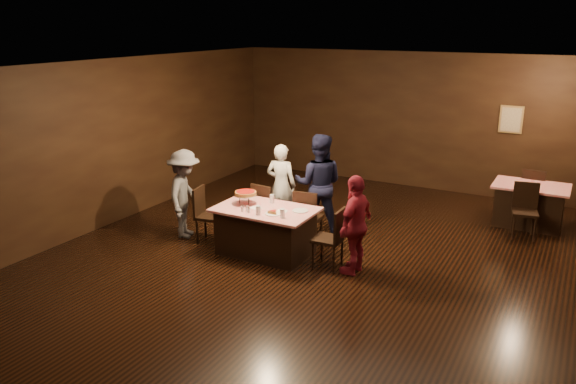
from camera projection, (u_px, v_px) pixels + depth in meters
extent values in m
plane|color=black|center=(305.00, 263.00, 8.78)|extent=(10.00, 10.00, 0.00)
cube|color=silver|center=(307.00, 68.00, 7.90)|extent=(8.00, 10.00, 0.04)
cube|color=black|center=(406.00, 120.00, 12.54)|extent=(8.00, 0.04, 3.00)
cube|color=black|center=(1.00, 323.00, 4.13)|extent=(8.00, 0.04, 3.00)
cube|color=black|center=(109.00, 144.00, 10.16)|extent=(0.04, 10.00, 3.00)
cube|color=tan|center=(511.00, 119.00, 11.46)|extent=(0.46, 0.03, 0.56)
cube|color=beige|center=(511.00, 120.00, 11.44)|extent=(0.38, 0.01, 0.48)
cube|color=#B30B12|center=(266.00, 231.00, 9.04)|extent=(1.60, 1.00, 0.77)
cube|color=red|center=(529.00, 205.00, 10.31)|extent=(1.30, 0.90, 0.77)
cube|color=black|center=(268.00, 209.00, 9.83)|extent=(0.46, 0.46, 0.95)
cube|color=black|center=(309.00, 216.00, 9.47)|extent=(0.47, 0.47, 0.95)
cube|color=black|center=(210.00, 215.00, 9.52)|extent=(0.50, 0.50, 0.95)
cube|color=black|center=(328.00, 238.00, 8.52)|extent=(0.43, 0.43, 0.95)
cube|color=black|center=(525.00, 211.00, 9.70)|extent=(0.49, 0.49, 0.95)
cube|color=black|center=(533.00, 192.00, 10.79)|extent=(0.45, 0.45, 0.95)
imported|color=white|center=(281.00, 185.00, 10.21)|extent=(0.61, 0.44, 1.53)
imported|color=black|center=(319.00, 184.00, 9.83)|extent=(1.04, 0.91, 1.78)
imported|color=#59585D|center=(185.00, 194.00, 9.67)|extent=(0.89, 1.14, 1.55)
imported|color=maroon|center=(356.00, 225.00, 8.26)|extent=(0.44, 0.91, 1.51)
cylinder|color=black|center=(249.00, 198.00, 9.22)|extent=(0.01, 0.01, 0.15)
cylinder|color=black|center=(240.00, 200.00, 9.13)|extent=(0.01, 0.01, 0.15)
cylinder|color=black|center=(249.00, 201.00, 9.05)|extent=(0.01, 0.01, 0.15)
cylinder|color=silver|center=(246.00, 195.00, 9.11)|extent=(0.38, 0.38, 0.01)
cylinder|color=#B27233|center=(246.00, 193.00, 9.10)|extent=(0.35, 0.35, 0.05)
cylinder|color=#A5140C|center=(246.00, 191.00, 9.09)|extent=(0.30, 0.30, 0.01)
cylinder|color=white|center=(273.00, 214.00, 8.66)|extent=(0.25, 0.25, 0.01)
cylinder|color=#B27233|center=(273.00, 212.00, 8.66)|extent=(0.18, 0.18, 0.04)
cylinder|color=#A5140C|center=(273.00, 211.00, 8.65)|extent=(0.14, 0.14, 0.01)
cylinder|color=white|center=(300.00, 211.00, 8.80)|extent=(0.25, 0.25, 0.01)
cylinder|color=silver|center=(258.00, 210.00, 8.64)|extent=(0.08, 0.08, 0.14)
cylinder|color=silver|center=(282.00, 213.00, 8.50)|extent=(0.08, 0.08, 0.14)
cylinder|color=silver|center=(272.00, 199.00, 9.19)|extent=(0.08, 0.08, 0.14)
cylinder|color=silver|center=(247.00, 209.00, 8.79)|extent=(0.04, 0.04, 0.08)
cylinder|color=silver|center=(247.00, 206.00, 8.78)|extent=(0.05, 0.05, 0.02)
cylinder|color=silver|center=(249.00, 210.00, 8.72)|extent=(0.04, 0.04, 0.08)
cylinder|color=silver|center=(249.00, 208.00, 8.71)|extent=(0.05, 0.05, 0.02)
cylinder|color=silver|center=(242.00, 209.00, 8.78)|extent=(0.04, 0.04, 0.08)
cylinder|color=silver|center=(242.00, 206.00, 8.76)|extent=(0.05, 0.05, 0.02)
cube|color=white|center=(282.00, 211.00, 8.79)|extent=(0.19, 0.19, 0.01)
cube|color=white|center=(256.00, 208.00, 8.96)|extent=(0.21, 0.21, 0.01)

